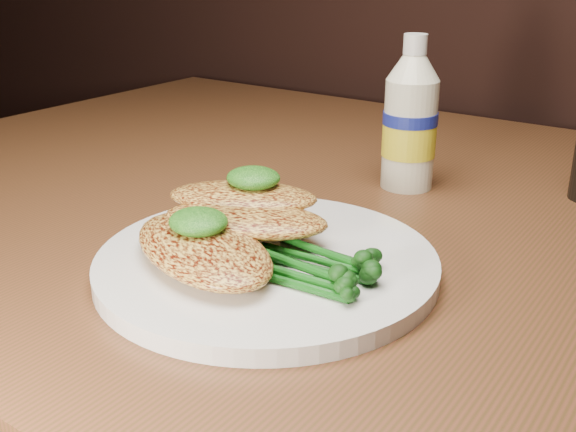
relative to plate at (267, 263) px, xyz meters
The scene contains 8 objects.
plate is the anchor object (origin of this frame).
chicken_front 0.05m from the plate, 127.00° to the right, with size 0.15×0.08×0.02m, color gold.
chicken_mid 0.04m from the plate, 160.64° to the left, with size 0.13×0.07×0.02m, color gold.
chicken_back 0.07m from the plate, 145.79° to the left, with size 0.12×0.06×0.02m, color gold.
pesto_front 0.06m from the plate, 137.72° to the right, with size 0.05×0.04×0.02m, color #08360A.
pesto_back 0.08m from the plate, 136.66° to the left, with size 0.04×0.04×0.02m, color #08360A.
broccolini_bundle 0.04m from the plate, ahead, with size 0.12×0.09×0.02m, color #114F12, non-canonical shape.
mayo_bottle 0.25m from the plate, 90.00° to the left, with size 0.05×0.05×0.15m, color beige, non-canonical shape.
Camera 1 is at (0.29, 0.50, 0.98)m, focal length 42.33 mm.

